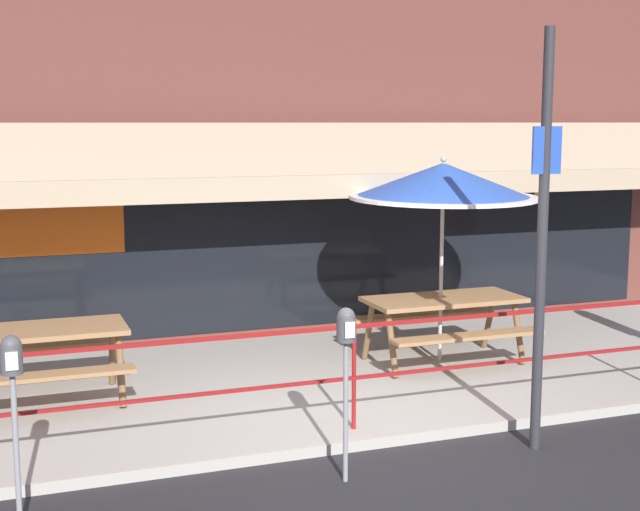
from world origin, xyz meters
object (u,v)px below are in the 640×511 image
Objects in this scene: picnic_table_centre at (444,311)px; street_sign_pole at (542,238)px; picnic_table_left at (32,345)px; parking_meter_near at (12,374)px; patio_umbrella_centre at (443,182)px; parking_meter_far at (346,342)px.

street_sign_pole is at bearing -99.32° from picnic_table_centre.
parking_meter_near reaches higher than picnic_table_left.
street_sign_pole is (-0.41, -2.49, 1.17)m from picnic_table_centre.
patio_umbrella_centre is 2.62m from street_sign_pole.
picnic_table_left is at bearing 85.18° from parking_meter_near.
patio_umbrella_centre reaches higher than picnic_table_left.
patio_umbrella_centre is at bearing 1.09° from picnic_table_left.
street_sign_pole reaches higher than picnic_table_centre.
parking_meter_near is at bearing -150.04° from patio_umbrella_centre.
picnic_table_left is 4.94m from street_sign_pole.
picnic_table_centre is (4.51, 0.01, 0.00)m from picnic_table_left.
parking_meter_near and parking_meter_far have the same top height.
patio_umbrella_centre is at bearing 49.88° from parking_meter_far.
parking_meter_near is 2.48m from parking_meter_far.
street_sign_pole is (4.10, -2.49, 1.17)m from picnic_table_left.
parking_meter_far is (-2.26, -2.60, 0.44)m from picnic_table_centre.
street_sign_pole reaches higher than parking_meter_near.
parking_meter_near is at bearing -177.92° from street_sign_pole.
picnic_table_centre is at bearing 80.68° from street_sign_pole.
picnic_table_left is 2.69m from parking_meter_near.
picnic_table_centre is at bearing 49.05° from parking_meter_far.
patio_umbrella_centre is 1.67× the size of parking_meter_far.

